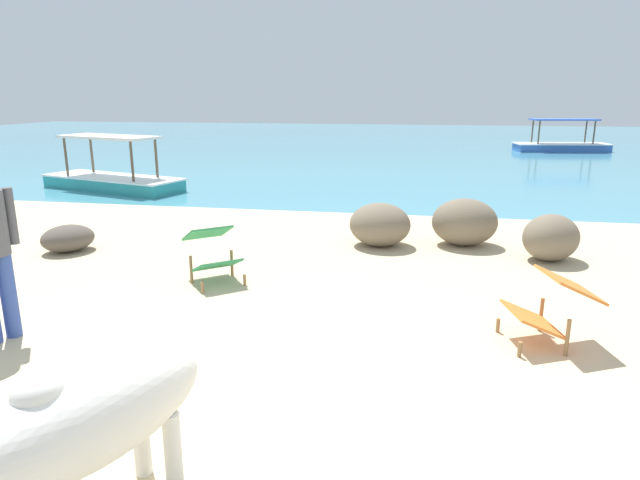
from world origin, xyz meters
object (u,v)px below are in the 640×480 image
object	(u,v)px
deck_chair_near	(212,250)
cow	(82,419)
boat_teal	(113,178)
boat_blue	(561,144)
deck_chair_far	(551,304)

from	to	relation	value
deck_chair_near	cow	bearing A→B (deg)	-28.06
boat_teal	boat_blue	bearing A→B (deg)	-120.83
cow	boat_teal	distance (m)	11.51
deck_chair_far	boat_blue	distance (m)	19.51
deck_chair_near	boat_blue	distance (m)	19.61
cow	deck_chair_far	bearing A→B (deg)	158.89
cow	boat_blue	distance (m)	22.96
deck_chair_far	deck_chair_near	bearing A→B (deg)	-30.36
cow	boat_teal	xyz separation A→B (m)	(-5.70, 9.99, -0.39)
deck_chair_near	boat_teal	size ratio (longest dim) A/B	0.24
deck_chair_far	boat_blue	size ratio (longest dim) A/B	0.23
deck_chair_far	boat_teal	distance (m)	11.17
deck_chair_far	boat_blue	world-z (taller)	boat_blue
cow	deck_chair_far	size ratio (longest dim) A/B	1.97
boat_teal	deck_chair_near	bearing A→B (deg)	145.50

